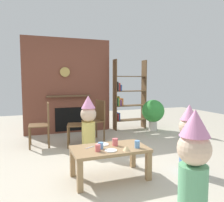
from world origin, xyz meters
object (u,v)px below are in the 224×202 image
object	(u,v)px
coffee_table	(110,153)
paper_cup_near_left	(98,148)
paper_plate_front	(103,144)
child_in_pink	(188,137)
potted_plant_tall	(153,112)
dining_chair_middle	(82,121)
bookshelf	(127,97)
dining_chair_left	(44,121)
paper_cup_center	(137,144)
paper_cup_far_left	(115,142)
dining_chair_right	(97,118)
birthday_cake_slice	(126,148)
child_by_the_chairs	(88,122)
child_with_cone_hat	(194,166)
paper_cup_near_right	(101,146)
paper_plate_rear	(111,150)

from	to	relation	value
coffee_table	paper_cup_near_left	size ratio (longest dim) A/B	11.55
paper_plate_front	child_in_pink	xyz separation A→B (m)	(1.18, -0.39, 0.10)
potted_plant_tall	dining_chair_middle	bearing A→B (deg)	-161.15
bookshelf	dining_chair_left	xyz separation A→B (m)	(-2.27, -0.89, -0.38)
paper_cup_center	dining_chair_left	bearing A→B (deg)	118.57
paper_cup_far_left	dining_chair_right	distance (m)	1.92
paper_plate_front	dining_chair_right	distance (m)	1.86
dining_chair_left	paper_cup_near_left	bearing A→B (deg)	108.40
birthday_cake_slice	dining_chair_right	xyz separation A→B (m)	(0.23, 2.16, 0.05)
paper_cup_center	child_by_the_chairs	size ratio (longest dim) A/B	0.09
paper_cup_far_left	child_with_cone_hat	distance (m)	1.32
paper_cup_near_right	paper_cup_far_left	xyz separation A→B (m)	(0.24, 0.07, 0.01)
coffee_table	paper_cup_near_right	size ratio (longest dim) A/B	11.74
paper_cup_near_left	paper_cup_far_left	distance (m)	0.34
birthday_cake_slice	paper_cup_near_right	bearing A→B (deg)	147.84
coffee_table	dining_chair_right	world-z (taller)	dining_chair_right
paper_cup_near_left	paper_cup_center	distance (m)	0.55
dining_chair_left	potted_plant_tall	distance (m)	2.88
coffee_table	bookshelf	bearing A→B (deg)	61.35
birthday_cake_slice	paper_plate_rear	bearing A→B (deg)	164.24
paper_cup_near_right	dining_chair_left	size ratio (longest dim) A/B	0.10
bookshelf	dining_chair_left	size ratio (longest dim) A/B	2.11
coffee_table	dining_chair_left	world-z (taller)	dining_chair_left
dining_chair_left	dining_chair_right	distance (m)	1.15
paper_cup_near_left	birthday_cake_slice	size ratio (longest dim) A/B	0.89
child_by_the_chairs	dining_chair_right	size ratio (longest dim) A/B	1.18
paper_cup_center	paper_cup_far_left	xyz separation A→B (m)	(-0.24, 0.21, -0.00)
child_with_cone_hat	paper_cup_near_left	bearing A→B (deg)	9.98
paper_cup_far_left	birthday_cake_slice	size ratio (longest dim) A/B	1.00
paper_cup_center	child_in_pink	world-z (taller)	child_in_pink
coffee_table	paper_cup_far_left	world-z (taller)	paper_cup_far_left
child_in_pink	potted_plant_tall	xyz separation A→B (m)	(0.96, 2.59, -0.03)
child_in_pink	dining_chair_middle	bearing A→B (deg)	-46.87
paper_cup_near_right	child_by_the_chairs	size ratio (longest dim) A/B	0.08
birthday_cake_slice	dining_chair_middle	distance (m)	1.85
paper_cup_near_left	child_in_pink	distance (m)	1.33
paper_cup_far_left	dining_chair_right	world-z (taller)	dining_chair_right
child_by_the_chairs	dining_chair_left	world-z (taller)	child_by_the_chairs
paper_cup_center	child_with_cone_hat	bearing A→B (deg)	-89.14
paper_plate_front	potted_plant_tall	size ratio (longest dim) A/B	0.21
paper_cup_far_left	paper_plate_rear	xyz separation A→B (m)	(-0.14, -0.20, -0.04)
paper_cup_near_right	potted_plant_tall	xyz separation A→B (m)	(2.22, 2.37, 0.03)
potted_plant_tall	paper_cup_far_left	bearing A→B (deg)	-130.82
paper_plate_front	dining_chair_middle	xyz separation A→B (m)	(0.03, 1.48, 0.07)
birthday_cake_slice	child_with_cone_hat	distance (m)	1.06
paper_cup_far_left	child_by_the_chairs	bearing A→B (deg)	94.48
birthday_cake_slice	dining_chair_left	size ratio (longest dim) A/B	0.11
coffee_table	dining_chair_left	size ratio (longest dim) A/B	1.14
paper_cup_far_left	paper_plate_rear	bearing A→B (deg)	-124.44
coffee_table	paper_plate_rear	size ratio (longest dim) A/B	6.34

